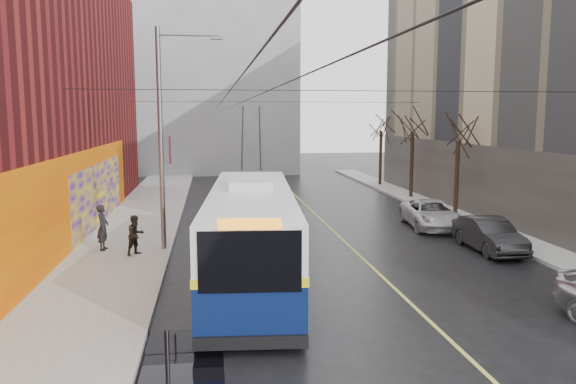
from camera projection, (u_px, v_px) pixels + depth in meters
name	position (u px, v px, depth m)	size (l,w,h in m)	color
ground	(388.00, 339.00, 14.07)	(140.00, 140.00, 0.00)	black
sidewalk_left	(129.00, 241.00, 24.76)	(4.00, 60.00, 0.15)	gray
sidewalk_right	(491.00, 230.00, 27.06)	(2.00, 60.00, 0.15)	gray
lane_line	(330.00, 228.00, 28.02)	(0.12, 50.00, 0.01)	#BFB74C
building_far	(193.00, 81.00, 56.21)	(20.50, 12.10, 18.00)	gray
streetlight_pole	(165.00, 133.00, 22.41)	(2.65, 0.60, 9.00)	slate
catenary_wires	(247.00, 101.00, 27.38)	(18.00, 60.00, 0.22)	black
tree_near	(459.00, 126.00, 30.32)	(3.20, 3.20, 6.40)	black
tree_mid	(413.00, 120.00, 37.16)	(3.20, 3.20, 6.68)	black
tree_far	(381.00, 121.00, 44.04)	(3.20, 3.20, 6.57)	black
puddle	(172.00, 359.00, 12.87)	(2.34, 3.58, 0.01)	black
pigeons_flying	(261.00, 84.00, 22.83)	(3.72, 3.49, 2.81)	slate
trolleybus	(251.00, 232.00, 18.91)	(3.68, 12.80, 6.00)	#081542
parked_car_b	(489.00, 235.00, 23.07)	(1.47, 4.21, 1.39)	#242426
parked_car_c	(431.00, 214.00, 27.98)	(2.27, 4.92, 1.37)	silver
following_car	(243.00, 197.00, 33.37)	(1.80, 4.48, 1.53)	#ACACB1
pedestrian_a	(103.00, 227.00, 22.65)	(0.68, 0.44, 1.86)	black
pedestrian_b	(136.00, 235.00, 21.89)	(0.76, 0.59, 1.56)	black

